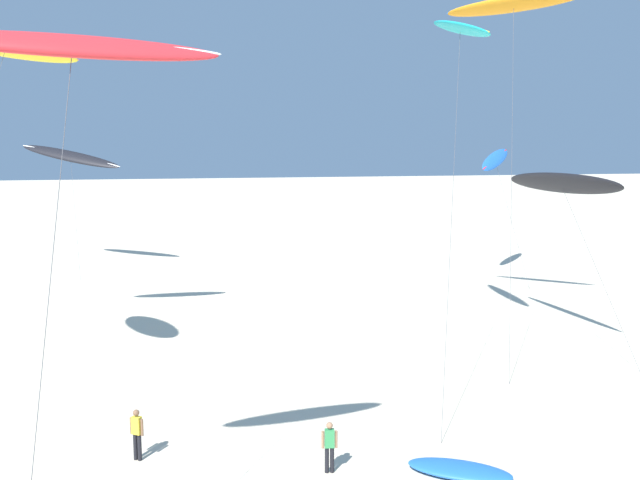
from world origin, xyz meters
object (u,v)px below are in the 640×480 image
grounded_kite_1 (460,470)px  person_near_right (137,432)px  flying_kite_1 (495,160)px  person_near_left (329,445)px  flying_kite_3 (460,29)px  flying_kite_0 (561,183)px  flying_kite_2 (514,4)px  flying_kite_5 (72,46)px  flying_kite_4 (5,49)px  flying_kite_6 (71,156)px

grounded_kite_1 → person_near_right: (-10.10, 2.63, 0.78)m
flying_kite_1 → person_near_left: bearing=-120.1°
flying_kite_3 → person_near_left: bearing=-124.7°
flying_kite_0 → flying_kite_3: 8.85m
flying_kite_0 → flying_kite_2: size_ratio=0.51×
flying_kite_5 → flying_kite_4: bearing=107.4°
flying_kite_1 → flying_kite_4: (-29.31, -13.47, 5.92)m
flying_kite_3 → flying_kite_5: size_ratio=1.23×
flying_kite_5 → flying_kite_1: bearing=55.3°
flying_kite_0 → person_near_left: (-13.16, -11.62, -7.21)m
person_near_left → flying_kite_4: bearing=129.9°
flying_kite_6 → flying_kite_4: bearing=-87.4°
flying_kite_0 → flying_kite_1: 17.38m
flying_kite_2 → flying_kite_5: flying_kite_2 is taller
flying_kite_2 → flying_kite_6: bearing=138.4°
person_near_right → person_near_left: bearing=-16.7°
flying_kite_2 → flying_kite_4: (-24.08, 1.21, -2.35)m
flying_kite_2 → flying_kite_6: size_ratio=1.79×
flying_kite_4 → flying_kite_6: size_ratio=1.57×
grounded_kite_1 → flying_kite_0: bearing=53.7°
flying_kite_3 → person_near_left: flying_kite_3 is taller
flying_kite_6 → person_near_left: (13.61, -36.18, -7.61)m
flying_kite_0 → flying_kite_5: (-19.62, -16.32, 4.47)m
grounded_kite_1 → person_near_left: 4.16m
flying_kite_3 → flying_kite_4: bearing=169.1°
flying_kite_0 → person_near_left: flying_kite_0 is taller
flying_kite_0 → flying_kite_3: flying_kite_3 is taller
flying_kite_6 → flying_kite_0: bearing=-42.5°
flying_kite_5 → person_near_left: bearing=36.0°
flying_kite_1 → grounded_kite_1: flying_kite_1 is taller
flying_kite_5 → person_near_left: flying_kite_5 is taller
flying_kite_1 → flying_kite_3: bearing=-116.9°
flying_kite_4 → grounded_kite_1: bearing=-43.8°
flying_kite_5 → flying_kite_6: bearing=99.9°
flying_kite_5 → grounded_kite_1: 16.72m
flying_kite_1 → flying_kite_3: flying_kite_3 is taller
flying_kite_3 → flying_kite_6: size_ratio=1.65×
flying_kite_3 → flying_kite_0: bearing=4.0°
flying_kite_0 → flying_kite_5: 25.91m
flying_kite_0 → flying_kite_6: size_ratio=0.92×
flying_kite_0 → person_near_left: 18.98m
flying_kite_3 → flying_kite_6: 33.51m
flying_kite_3 → person_near_right: (-13.87, -9.42, -14.20)m
flying_kite_1 → flying_kite_6: flying_kite_6 is taller
flying_kite_1 → person_near_left: 33.96m
flying_kite_1 → flying_kite_4: flying_kite_4 is taller
flying_kite_2 → grounded_kite_1: 23.37m
flying_kite_2 → flying_kite_4: bearing=177.1°
flying_kite_3 → grounded_kite_1: size_ratio=4.56×
flying_kite_4 → grounded_kite_1: flying_kite_4 is taller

